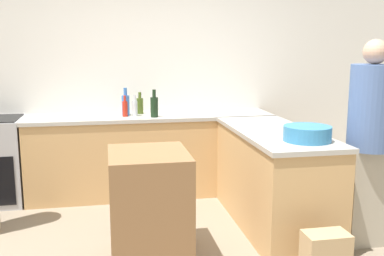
# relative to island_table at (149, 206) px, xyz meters

# --- Properties ---
(wall_back) EXTENTS (8.00, 0.06, 2.70)m
(wall_back) POSITION_rel_island_table_xyz_m (0.18, 1.97, 0.91)
(wall_back) COLOR white
(wall_back) RESTS_ON ground_plane
(counter_back) EXTENTS (2.76, 0.65, 0.92)m
(counter_back) POSITION_rel_island_table_xyz_m (0.18, 1.63, 0.02)
(counter_back) COLOR tan
(counter_back) RESTS_ON ground_plane
(counter_peninsula) EXTENTS (0.69, 1.72, 0.92)m
(counter_peninsula) POSITION_rel_island_table_xyz_m (1.21, 0.47, 0.02)
(counter_peninsula) COLOR tan
(counter_peninsula) RESTS_ON ground_plane
(island_table) EXTENTS (0.61, 0.70, 0.88)m
(island_table) POSITION_rel_island_table_xyz_m (0.00, 0.00, 0.00)
(island_table) COLOR brown
(island_table) RESTS_ON ground_plane
(mixing_bowl) EXTENTS (0.39, 0.39, 0.12)m
(mixing_bowl) POSITION_rel_island_table_xyz_m (1.30, -0.04, 0.54)
(mixing_bowl) COLOR teal
(mixing_bowl) RESTS_ON counter_peninsula
(hot_sauce_bottle) EXTENTS (0.06, 0.06, 0.23)m
(hot_sauce_bottle) POSITION_rel_island_table_xyz_m (-0.11, 1.56, 0.57)
(hot_sauce_bottle) COLOR red
(hot_sauce_bottle) RESTS_ON counter_back
(olive_oil_bottle) EXTENTS (0.08, 0.08, 0.25)m
(olive_oil_bottle) POSITION_rel_island_table_xyz_m (0.07, 1.74, 0.58)
(olive_oil_bottle) COLOR #475B1E
(olive_oil_bottle) RESTS_ON counter_back
(vinegar_bottle_clear) EXTENTS (0.06, 0.06, 0.23)m
(vinegar_bottle_clear) POSITION_rel_island_table_xyz_m (0.00, 1.58, 0.57)
(vinegar_bottle_clear) COLOR silver
(vinegar_bottle_clear) RESTS_ON counter_back
(water_bottle_blue) EXTENTS (0.09, 0.09, 0.31)m
(water_bottle_blue) POSITION_rel_island_table_xyz_m (-0.10, 1.65, 0.60)
(water_bottle_blue) COLOR #386BB7
(water_bottle_blue) RESTS_ON counter_back
(wine_bottle_dark) EXTENTS (0.09, 0.09, 0.30)m
(wine_bottle_dark) POSITION_rel_island_table_xyz_m (0.20, 1.46, 0.60)
(wine_bottle_dark) COLOR black
(wine_bottle_dark) RESTS_ON counter_back
(person_at_peninsula) EXTENTS (0.37, 0.37, 1.74)m
(person_at_peninsula) POSITION_rel_island_table_xyz_m (1.83, -0.08, 0.50)
(person_at_peninsula) COLOR #ADA38E
(person_at_peninsula) RESTS_ON ground_plane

